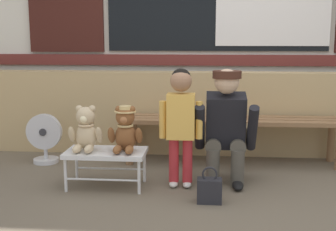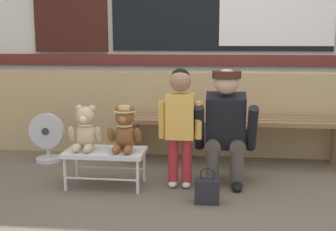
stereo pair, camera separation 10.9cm
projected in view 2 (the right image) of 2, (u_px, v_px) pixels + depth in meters
ground_plane at (217, 202)px, 3.27m from camera, size 60.00×60.00×0.00m
brick_low_wall at (219, 113)px, 4.59m from camera, size 8.02×0.25×0.85m
wooden_bench_long at (234, 125)px, 4.23m from camera, size 2.10×0.40×0.44m
small_display_bench at (105, 154)px, 3.59m from camera, size 0.64×0.36×0.30m
teddy_bear_plain at (85, 130)px, 3.58m from camera, size 0.28×0.26×0.36m
teddy_bear_with_hat at (125, 130)px, 3.54m from camera, size 0.28×0.27×0.36m
child_standing at (180, 115)px, 3.52m from camera, size 0.35×0.18×0.96m
adult_crouching at (227, 126)px, 3.63m from camera, size 0.50×0.49×0.95m
handbag_on_ground at (207, 190)px, 3.25m from camera, size 0.18×0.11×0.27m
floor_fan at (47, 138)px, 4.31m from camera, size 0.34×0.24×0.48m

